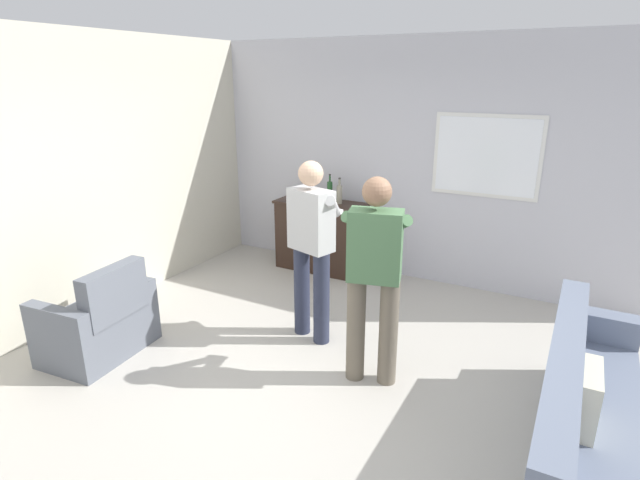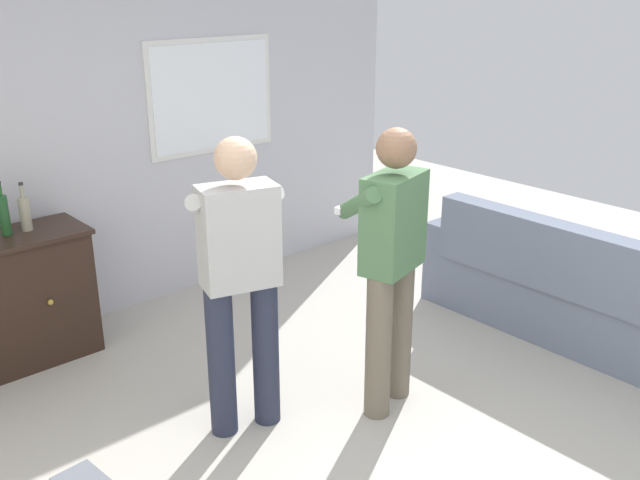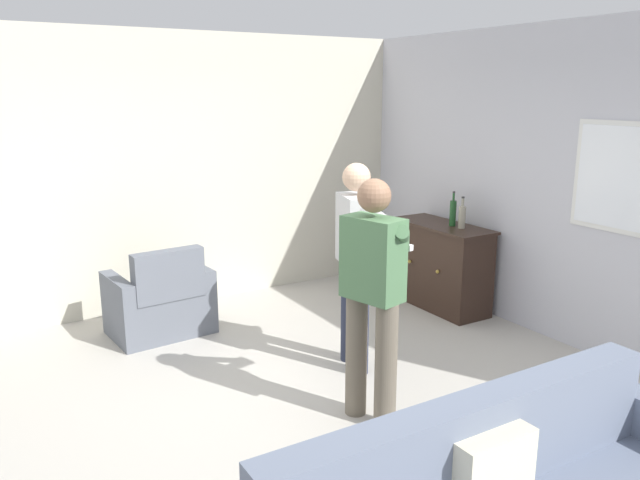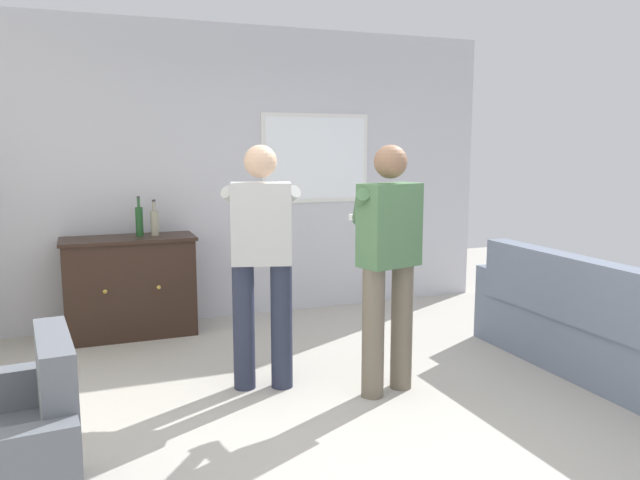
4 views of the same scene
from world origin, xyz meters
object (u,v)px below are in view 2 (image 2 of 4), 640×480
Objects in this scene: bottle_liquor_amber at (4,214)px; person_standing_left at (240,274)px; bottle_wine_green at (25,212)px; couch at (587,302)px; person_standing_right at (390,259)px; sideboard_cabinet at (3,304)px.

bottle_liquor_amber is 1.74m from person_standing_left.
bottle_liquor_amber is 0.21× the size of person_standing_left.
couch is at bearing -40.75° from bottle_wine_green.
person_standing_left and person_standing_right have the same top height.
bottle_wine_green is at bearing 122.77° from person_standing_right.
person_standing_right is at bearing 164.34° from couch.
person_standing_left reaches higher than sideboard_cabinet.
bottle_liquor_amber reaches higher than bottle_wine_green.
bottle_liquor_amber is at bearing -178.97° from bottle_wine_green.
bottle_wine_green is at bearing 9.37° from sideboard_cabinet.
couch is 7.96× the size of bottle_wine_green.
person_standing_right is at bearing -57.23° from bottle_wine_green.
sideboard_cabinet is 3.57× the size of bottle_wine_green.
person_standing_left is at bearing 160.47° from couch.
person_standing_right reaches higher than couch.
person_standing_right is (0.76, -0.38, 0.00)m from person_standing_left.
person_standing_right reaches higher than bottle_wine_green.
person_standing_left is 0.85m from person_standing_right.
bottle_liquor_amber reaches higher than sideboard_cabinet.
bottle_liquor_amber is 0.21× the size of person_standing_right.
person_standing_right is at bearing -26.76° from person_standing_left.
bottle_wine_green reaches higher than sideboard_cabinet.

